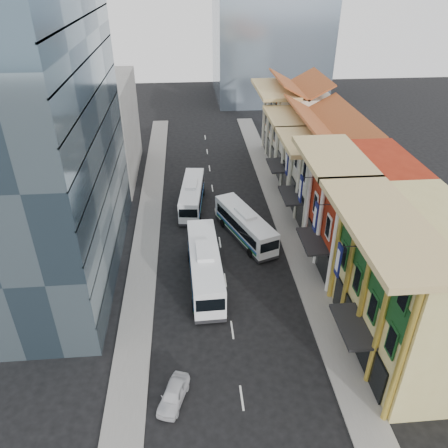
{
  "coord_description": "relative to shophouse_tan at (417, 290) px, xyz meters",
  "views": [
    {
      "loc": [
        -3.11,
        -19.84,
        27.82
      ],
      "look_at": [
        0.23,
        19.16,
        4.15
      ],
      "focal_mm": 35.0,
      "sensor_mm": 36.0,
      "label": 1
    }
  ],
  "objects": [
    {
      "name": "office_block_far",
      "position": [
        -30.0,
        37.0,
        1.0
      ],
      "size": [
        10.0,
        18.0,
        14.0
      ],
      "primitive_type": "cube",
      "color": "gray",
      "rests_on": "ground"
    },
    {
      "name": "bus_right",
      "position": [
        -11.03,
        17.71,
        -4.23
      ],
      "size": [
        6.36,
        11.27,
        3.55
      ],
      "primitive_type": null,
      "rotation": [
        0.0,
        0.0,
        0.36
      ],
      "color": "silver",
      "rests_on": "ground"
    },
    {
      "name": "bus_left_near",
      "position": [
        -16.03,
        9.92,
        -3.99
      ],
      "size": [
        3.34,
        12.65,
        4.03
      ],
      "primitive_type": null,
      "rotation": [
        0.0,
        0.0,
        0.03
      ],
      "color": "white",
      "rests_on": "ground"
    },
    {
      "name": "shophouse_red",
      "position": [
        0.0,
        12.0,
        0.0
      ],
      "size": [
        8.0,
        10.0,
        12.0
      ],
      "primitive_type": "cube",
      "color": "maroon",
      "rests_on": "ground"
    },
    {
      "name": "sidewalk_right",
      "position": [
        -5.5,
        17.0,
        -5.92
      ],
      "size": [
        3.0,
        90.0,
        0.15
      ],
      "primitive_type": "cube",
      "color": "slate",
      "rests_on": "ground"
    },
    {
      "name": "shophouse_cream_far",
      "position": [
        0.0,
        41.0,
        -0.5
      ],
      "size": [
        8.0,
        12.0,
        11.0
      ],
      "primitive_type": "cube",
      "color": "beige",
      "rests_on": "ground"
    },
    {
      "name": "shophouse_cream_near",
      "position": [
        0.0,
        21.5,
        -1.0
      ],
      "size": [
        8.0,
        9.0,
        10.0
      ],
      "primitive_type": "cube",
      "color": "beige",
      "rests_on": "ground"
    },
    {
      "name": "ground",
      "position": [
        -14.0,
        -5.0,
        -6.0
      ],
      "size": [
        200.0,
        200.0,
        0.0
      ],
      "primitive_type": "plane",
      "color": "black",
      "rests_on": "ground"
    },
    {
      "name": "bus_left_far",
      "position": [
        -16.94,
        25.79,
        -4.25
      ],
      "size": [
        3.7,
        11.12,
        3.5
      ],
      "primitive_type": null,
      "rotation": [
        0.0,
        0.0,
        -0.11
      ],
      "color": "silver",
      "rests_on": "ground"
    },
    {
      "name": "shophouse_cream_mid",
      "position": [
        0.0,
        30.5,
        -1.0
      ],
      "size": [
        8.0,
        9.0,
        10.0
      ],
      "primitive_type": "cube",
      "color": "beige",
      "rests_on": "ground"
    },
    {
      "name": "shophouse_tan",
      "position": [
        0.0,
        0.0,
        0.0
      ],
      "size": [
        8.0,
        14.0,
        12.0
      ],
      "primitive_type": "cube",
      "color": "#CABD74",
      "rests_on": "ground"
    },
    {
      "name": "sedan_left",
      "position": [
        -19.02,
        -3.79,
        -5.34
      ],
      "size": [
        2.76,
        4.2,
        1.32
      ],
      "primitive_type": "imported",
      "rotation": [
        0.0,
        0.0,
        -0.33
      ],
      "color": "silver",
      "rests_on": "ground"
    },
    {
      "name": "sidewalk_left",
      "position": [
        -22.5,
        17.0,
        -5.92
      ],
      "size": [
        3.0,
        90.0,
        0.15
      ],
      "primitive_type": "cube",
      "color": "slate",
      "rests_on": "ground"
    },
    {
      "name": "office_tower",
      "position": [
        -31.0,
        14.0,
        9.0
      ],
      "size": [
        12.0,
        26.0,
        30.0
      ],
      "primitive_type": "cube",
      "color": "#3F5565",
      "rests_on": "ground"
    }
  ]
}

